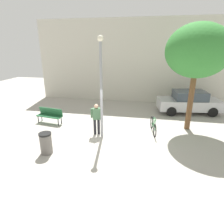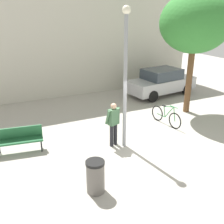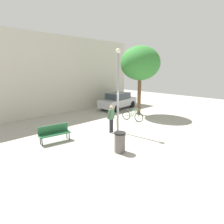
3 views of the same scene
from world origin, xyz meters
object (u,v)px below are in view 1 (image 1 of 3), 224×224
Objects in this scene: parked_car_silver at (189,102)px; trash_bin at (46,143)px; person_by_lamppost at (96,117)px; plaza_tree at (197,51)px; bicycle_green at (153,126)px; lamppost at (101,82)px; park_bench at (50,114)px.

parked_car_silver reaches higher than trash_bin.
person_by_lamppost is at bearing -139.54° from parked_car_silver.
parked_car_silver is at bearing 79.49° from plaza_tree.
plaza_tree reaches higher than bicycle_green.
lamppost is 0.88× the size of plaza_tree.
trash_bin is (-1.66, -2.27, -0.48)m from person_by_lamppost.
lamppost is 3.72m from trash_bin.
lamppost is at bearing 45.78° from trash_bin.
lamppost is at bearing -157.50° from plaza_tree.
park_bench is 0.38× the size of parked_car_silver.
plaza_tree is 4.37m from bicycle_green.
plaza_tree is (4.52, 1.87, 1.35)m from lamppost.
parked_car_silver is at bearing 57.46° from bicycle_green.
parked_car_silver is at bearing 40.46° from person_by_lamppost.
bicycle_green is at bearing 33.32° from trash_bin.
bicycle_green is (-1.91, -0.90, -3.83)m from plaza_tree.
park_bench is at bearing 177.56° from bicycle_green.
park_bench is 0.30× the size of plaza_tree.
bicycle_green is at bearing -2.44° from park_bench.
parked_car_silver is (2.46, 3.86, 0.39)m from bicycle_green.
bicycle_green reaches higher than park_bench.
lamppost is 2.95× the size of person_by_lamppost.
lamppost is 7.31m from parked_car_silver.
trash_bin is at bearing -134.22° from lamppost.
bicycle_green is (2.95, 0.76, -0.58)m from person_by_lamppost.
plaza_tree is (8.08, 0.64, 3.67)m from park_bench.
person_by_lamppost is at bearing -17.58° from park_bench.
park_bench is 3.64m from trash_bin.
plaza_tree is 5.81× the size of trash_bin.
trash_bin is at bearing -135.75° from parked_car_silver.
bicycle_green is (6.16, -0.26, -0.16)m from park_bench.
plaza_tree is 8.48m from trash_bin.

